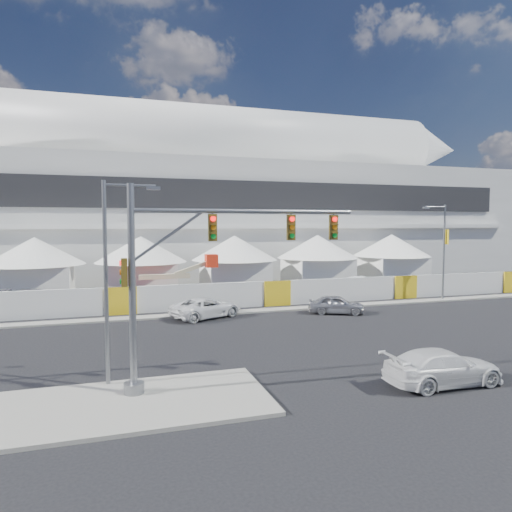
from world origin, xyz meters
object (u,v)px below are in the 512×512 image
object	(u,v)px
pickup_curb	(206,308)
streetlight_curb	(442,245)
pickup_near	(443,367)
streetlight_median	(111,268)
lot_car_c	(36,300)
traffic_mast	(183,278)
lot_car_a	(366,285)
boom_lift	(158,290)
sedan_silver	(336,304)

from	to	relation	value
pickup_curb	streetlight_curb	bearing A→B (deg)	-112.06
pickup_near	streetlight_median	world-z (taller)	streetlight_median
lot_car_c	streetlight_curb	bearing A→B (deg)	-78.51
pickup_near	traffic_mast	xyz separation A→B (m)	(-10.17, 2.40, 3.74)
lot_car_a	streetlight_median	world-z (taller)	streetlight_median
lot_car_c	pickup_near	bearing A→B (deg)	-119.75
traffic_mast	streetlight_curb	world-z (taller)	streetlight_curb
lot_car_c	streetlight_median	bearing A→B (deg)	-142.37
pickup_near	streetlight_median	distance (m)	13.93
lot_car_a	boom_lift	distance (m)	19.13
lot_car_c	traffic_mast	distance (m)	22.05
lot_car_a	streetlight_curb	world-z (taller)	streetlight_curb
sedan_silver	pickup_curb	xyz separation A→B (m)	(-9.33, 1.48, 0.02)
pickup_curb	streetlight_curb	size ratio (longest dim) A/B	0.63
sedan_silver	pickup_curb	bearing A→B (deg)	104.00
lot_car_c	streetlight_curb	xyz separation A→B (m)	(32.35, -5.49, 3.95)
sedan_silver	lot_car_a	xyz separation A→B (m)	(7.16, 7.87, 0.12)
pickup_curb	boom_lift	distance (m)	7.50
lot_car_a	lot_car_c	distance (m)	28.27
traffic_mast	boom_lift	distance (m)	20.96
pickup_near	lot_car_c	size ratio (longest dim) A/B	0.90
pickup_curb	streetlight_median	bearing A→B (deg)	128.30
lot_car_a	boom_lift	world-z (taller)	boom_lift
pickup_curb	pickup_near	bearing A→B (deg)	177.36
traffic_mast	sedan_silver	bearing A→B (deg)	43.24
streetlight_curb	sedan_silver	bearing A→B (deg)	-167.51
sedan_silver	lot_car_c	distance (m)	22.57
lot_car_a	streetlight_median	size ratio (longest dim) A/B	0.60
pickup_near	lot_car_a	distance (m)	24.54
lot_car_c	boom_lift	distance (m)	9.17
streetlight_median	streetlight_curb	bearing A→B (deg)	26.41
streetlight_median	pickup_curb	bearing A→B (deg)	63.17
lot_car_c	streetlight_median	size ratio (longest dim) A/B	0.68
sedan_silver	streetlight_curb	distance (m)	12.20
lot_car_c	streetlight_median	distance (m)	20.00
pickup_near	streetlight_curb	world-z (taller)	streetlight_curb
sedan_silver	pickup_near	bearing A→B (deg)	-167.77
lot_car_a	streetlight_curb	xyz separation A→B (m)	(4.08, -5.39, 3.94)
pickup_near	lot_car_a	bearing A→B (deg)	-23.44
traffic_mast	streetlight_median	size ratio (longest dim) A/B	1.16
lot_car_c	streetlight_curb	world-z (taller)	streetlight_curb
pickup_curb	streetlight_median	xyz separation A→B (m)	(-6.22, -12.29, 4.08)
lot_car_c	traffic_mast	bearing A→B (deg)	-136.78
pickup_curb	boom_lift	size ratio (longest dim) A/B	0.66
lot_car_a	lot_car_c	world-z (taller)	lot_car_a
lot_car_c	traffic_mast	world-z (taller)	traffic_mast
traffic_mast	streetlight_median	xyz separation A→B (m)	(-2.61, 1.35, 0.33)
pickup_curb	streetlight_median	distance (m)	14.36
pickup_curb	lot_car_c	bearing A→B (deg)	36.27
streetlight_median	streetlight_curb	xyz separation A→B (m)	(26.78, 13.30, -0.05)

